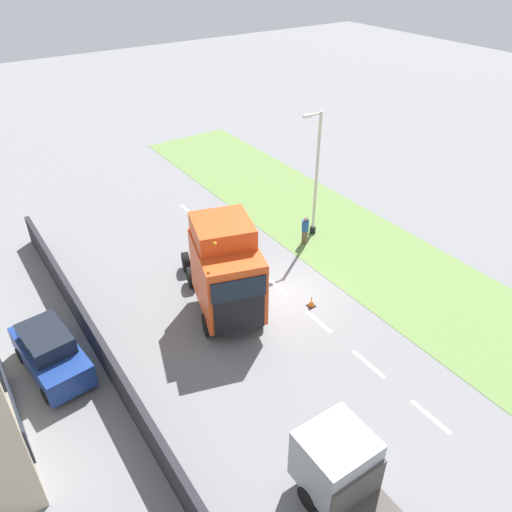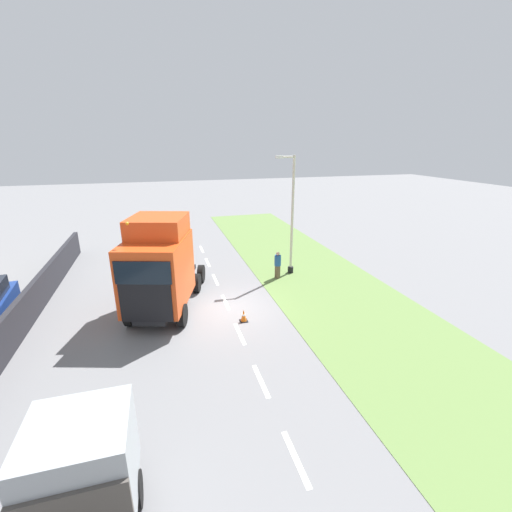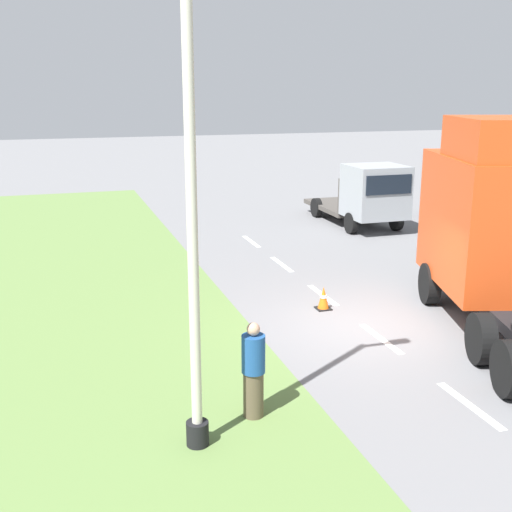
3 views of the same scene
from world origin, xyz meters
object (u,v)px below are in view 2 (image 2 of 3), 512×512
Objects in this scene: lorry_cab at (160,267)px; lamp_post at (291,222)px; flatbed_truck at (79,491)px; traffic_cone_lead at (244,316)px; pedestrian at (278,265)px.

lorry_cab is 1.02× the size of lamp_post.
lamp_post reaches higher than lorry_cab.
flatbed_truck is 9.73× the size of traffic_cone_lead.
pedestrian is (-6.81, -2.77, -1.56)m from lorry_cab.
lorry_cab is 4.37× the size of pedestrian.
lorry_cab reaches higher than pedestrian.
pedestrian is at bearing -141.04° from lorry_cab.
lorry_cab is 10.05m from flatbed_truck.
traffic_cone_lead is (-5.34, -8.00, -1.06)m from flatbed_truck.
lorry_cab is 12.62× the size of traffic_cone_lead.
lorry_cab is at bearing 79.79° from flatbed_truck.
lamp_post is 7.38m from traffic_cone_lead.
traffic_cone_lead is (-3.54, 1.84, -2.09)m from lorry_cab.
flatbed_truck is 0.78× the size of lamp_post.
flatbed_truck is 15.27m from pedestrian.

